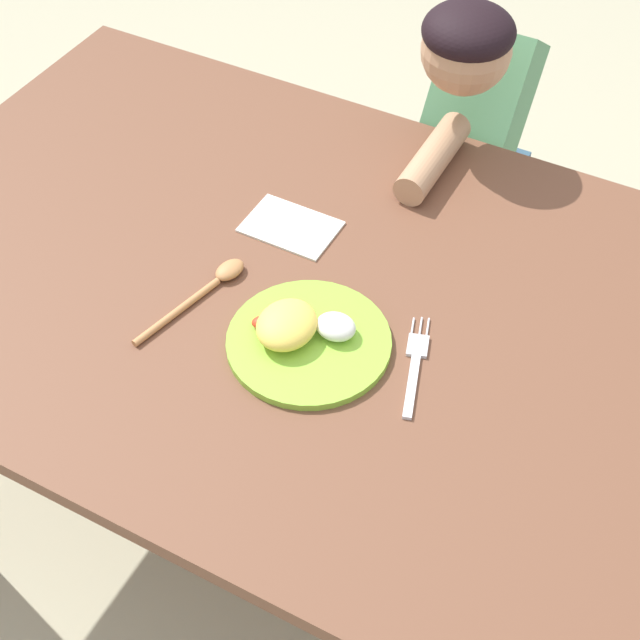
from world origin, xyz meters
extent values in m
plane|color=#B4AE8D|center=(0.00, 0.00, 0.00)|extent=(8.00, 8.00, 0.00)
cube|color=brown|center=(0.00, 0.00, 0.66)|extent=(1.49, 0.94, 0.03)
cube|color=brown|center=(-0.67, 0.40, 0.32)|extent=(0.07, 0.07, 0.65)
cylinder|color=#88C537|center=(0.05, -0.10, 0.68)|extent=(0.24, 0.24, 0.01)
ellipsoid|color=#F9D455|center=(0.02, -0.11, 0.71)|extent=(0.09, 0.10, 0.04)
ellipsoid|color=red|center=(0.01, -0.08, 0.70)|extent=(0.04, 0.04, 0.02)
ellipsoid|color=red|center=(-0.02, -0.11, 0.70)|extent=(0.04, 0.04, 0.02)
ellipsoid|color=red|center=(0.01, -0.13, 0.70)|extent=(0.03, 0.03, 0.02)
ellipsoid|color=white|center=(0.08, -0.07, 0.70)|extent=(0.06, 0.05, 0.03)
cube|color=silver|center=(0.22, -0.10, 0.68)|extent=(0.05, 0.11, 0.01)
cube|color=silver|center=(0.20, -0.03, 0.68)|extent=(0.04, 0.05, 0.01)
cylinder|color=silver|center=(0.19, 0.01, 0.68)|extent=(0.01, 0.04, 0.00)
cylinder|color=silver|center=(0.18, 0.01, 0.68)|extent=(0.01, 0.04, 0.00)
cylinder|color=silver|center=(0.17, 0.00, 0.68)|extent=(0.01, 0.04, 0.00)
cylinder|color=#BF804B|center=(-0.15, -0.14, 0.68)|extent=(0.05, 0.17, 0.01)
ellipsoid|color=#BF804B|center=(-0.12, -0.03, 0.68)|extent=(0.05, 0.06, 0.02)
cube|color=#37566D|center=(0.05, 0.65, 0.25)|extent=(0.17, 0.14, 0.49)
cube|color=#599966|center=(0.05, 0.55, 0.64)|extent=(0.17, 0.31, 0.37)
sphere|color=tan|center=(0.05, 0.46, 0.86)|extent=(0.15, 0.15, 0.15)
ellipsoid|color=black|center=(0.05, 0.46, 0.89)|extent=(0.16, 0.16, 0.08)
cylinder|color=tan|center=(0.05, 0.35, 0.70)|extent=(0.06, 0.21, 0.06)
cube|color=white|center=(-0.09, 0.11, 0.68)|extent=(0.15, 0.10, 0.00)
camera|label=1|loc=(0.48, -0.87, 1.71)|focal=52.39mm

